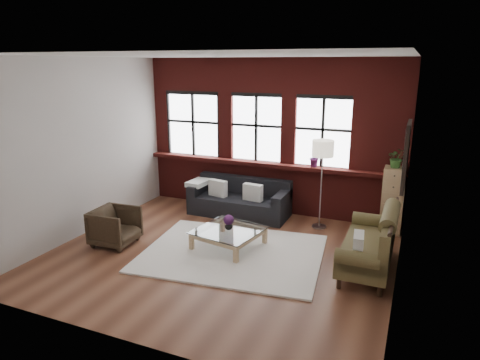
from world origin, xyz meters
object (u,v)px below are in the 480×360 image
at_px(dark_sofa, 239,198).
at_px(floor_lamp, 321,181).
at_px(armchair, 115,227).
at_px(drawer_chest, 393,200).
at_px(coffee_table, 229,239).
at_px(vase, 229,226).
at_px(vintage_settee, 368,239).

height_order(dark_sofa, floor_lamp, floor_lamp).
xyz_separation_m(armchair, drawer_chest, (4.41, 2.46, 0.30)).
relative_size(drawer_chest, floor_lamp, 0.67).
xyz_separation_m(armchair, coffee_table, (1.89, 0.63, -0.16)).
relative_size(coffee_table, vase, 7.31).
height_order(dark_sofa, armchair, dark_sofa).
bearing_deg(vintage_settee, armchair, -169.60).
relative_size(dark_sofa, coffee_table, 2.00).
bearing_deg(coffee_table, floor_lamp, 51.54).
height_order(vintage_settee, drawer_chest, drawer_chest).
distance_m(armchair, drawer_chest, 5.06).
distance_m(dark_sofa, armchair, 2.64).
bearing_deg(vintage_settee, dark_sofa, 152.17).
distance_m(armchair, vase, 2.00).
relative_size(dark_sofa, vintage_settee, 1.13).
bearing_deg(armchair, vintage_settee, -82.70).
bearing_deg(dark_sofa, coffee_table, -73.30).
bearing_deg(armchair, floor_lamp, -58.16).
bearing_deg(floor_lamp, dark_sofa, 178.50).
bearing_deg(vase, armchair, -161.49).
distance_m(drawer_chest, floor_lamp, 1.35).
height_order(vintage_settee, vase, vintage_settee).
xyz_separation_m(dark_sofa, vintage_settee, (2.77, -1.46, 0.12)).
relative_size(armchair, coffee_table, 0.70).
xyz_separation_m(vase, floor_lamp, (1.23, 1.55, 0.52)).
distance_m(coffee_table, drawer_chest, 3.14).
bearing_deg(coffee_table, dark_sofa, 106.70).
relative_size(vintage_settee, drawer_chest, 1.46).
height_order(armchair, coffee_table, armchair).
bearing_deg(coffee_table, vintage_settee, 3.33).
bearing_deg(floor_lamp, vintage_settee, -53.23).
bearing_deg(floor_lamp, drawer_chest, 12.24).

